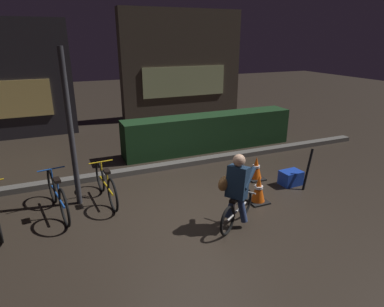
{
  "coord_description": "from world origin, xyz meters",
  "views": [
    {
      "loc": [
        -2.1,
        -4.73,
        2.96
      ],
      "look_at": [
        0.2,
        0.6,
        0.9
      ],
      "focal_mm": 30.72,
      "sensor_mm": 36.0,
      "label": 1
    }
  ],
  "objects_px": {
    "parked_bike_center_left": "(106,185)",
    "blue_crate": "(291,178)",
    "street_post": "(71,131)",
    "cyclist": "(236,190)",
    "parked_bike_left_mid": "(58,195)",
    "traffic_cone_near": "(258,190)",
    "closed_umbrella": "(308,169)",
    "traffic_cone_far": "(256,169)"
  },
  "relations": [
    {
      "from": "blue_crate",
      "to": "traffic_cone_far",
      "type": "bearing_deg",
      "value": 134.76
    },
    {
      "from": "street_post",
      "to": "cyclist",
      "type": "xyz_separation_m",
      "value": [
        2.31,
        -1.81,
        -0.79
      ]
    },
    {
      "from": "cyclist",
      "to": "blue_crate",
      "type": "bearing_deg",
      "value": -9.18
    },
    {
      "from": "street_post",
      "to": "traffic_cone_near",
      "type": "bearing_deg",
      "value": -22.65
    },
    {
      "from": "parked_bike_center_left",
      "to": "blue_crate",
      "type": "distance_m",
      "value": 3.8
    },
    {
      "from": "street_post",
      "to": "parked_bike_left_mid",
      "type": "bearing_deg",
      "value": -145.47
    },
    {
      "from": "parked_bike_center_left",
      "to": "closed_umbrella",
      "type": "distance_m",
      "value": 4.05
    },
    {
      "from": "street_post",
      "to": "blue_crate",
      "type": "bearing_deg",
      "value": -12.07
    },
    {
      "from": "street_post",
      "to": "blue_crate",
      "type": "height_order",
      "value": "street_post"
    },
    {
      "from": "parked_bike_center_left",
      "to": "blue_crate",
      "type": "bearing_deg",
      "value": -107.29
    },
    {
      "from": "street_post",
      "to": "traffic_cone_far",
      "type": "distance_m",
      "value": 3.88
    },
    {
      "from": "traffic_cone_near",
      "to": "blue_crate",
      "type": "xyz_separation_m",
      "value": [
        1.09,
        0.4,
        -0.11
      ]
    },
    {
      "from": "parked_bike_center_left",
      "to": "closed_umbrella",
      "type": "relative_size",
      "value": 1.82
    },
    {
      "from": "traffic_cone_far",
      "to": "closed_umbrella",
      "type": "relative_size",
      "value": 0.61
    },
    {
      "from": "traffic_cone_near",
      "to": "traffic_cone_far",
      "type": "xyz_separation_m",
      "value": [
        0.57,
        0.93,
        -0.01
      ]
    },
    {
      "from": "blue_crate",
      "to": "cyclist",
      "type": "height_order",
      "value": "cyclist"
    },
    {
      "from": "blue_crate",
      "to": "cyclist",
      "type": "bearing_deg",
      "value": -154.5
    },
    {
      "from": "cyclist",
      "to": "parked_bike_left_mid",
      "type": "bearing_deg",
      "value": 115.04
    },
    {
      "from": "street_post",
      "to": "parked_bike_left_mid",
      "type": "distance_m",
      "value": 1.16
    },
    {
      "from": "closed_umbrella",
      "to": "parked_bike_center_left",
      "type": "bearing_deg",
      "value": 136.13
    },
    {
      "from": "parked_bike_left_mid",
      "to": "traffic_cone_near",
      "type": "distance_m",
      "value": 3.63
    },
    {
      "from": "traffic_cone_far",
      "to": "closed_umbrella",
      "type": "bearing_deg",
      "value": -47.15
    },
    {
      "from": "traffic_cone_far",
      "to": "cyclist",
      "type": "bearing_deg",
      "value": -133.76
    },
    {
      "from": "street_post",
      "to": "cyclist",
      "type": "bearing_deg",
      "value": -38.04
    },
    {
      "from": "cyclist",
      "to": "closed_umbrella",
      "type": "relative_size",
      "value": 1.47
    },
    {
      "from": "cyclist",
      "to": "closed_umbrella",
      "type": "distance_m",
      "value": 2.21
    },
    {
      "from": "parked_bike_left_mid",
      "to": "cyclist",
      "type": "bearing_deg",
      "value": -129.85
    },
    {
      "from": "parked_bike_left_mid",
      "to": "closed_umbrella",
      "type": "relative_size",
      "value": 1.93
    },
    {
      "from": "traffic_cone_near",
      "to": "cyclist",
      "type": "height_order",
      "value": "cyclist"
    },
    {
      "from": "traffic_cone_near",
      "to": "parked_bike_left_mid",
      "type": "bearing_deg",
      "value": 163.16
    },
    {
      "from": "parked_bike_center_left",
      "to": "blue_crate",
      "type": "relative_size",
      "value": 3.52
    },
    {
      "from": "street_post",
      "to": "blue_crate",
      "type": "distance_m",
      "value": 4.49
    },
    {
      "from": "closed_umbrella",
      "to": "blue_crate",
      "type": "bearing_deg",
      "value": 99.67
    },
    {
      "from": "traffic_cone_far",
      "to": "blue_crate",
      "type": "relative_size",
      "value": 1.17
    },
    {
      "from": "street_post",
      "to": "traffic_cone_near",
      "type": "distance_m",
      "value": 3.57
    },
    {
      "from": "blue_crate",
      "to": "cyclist",
      "type": "xyz_separation_m",
      "value": [
        -1.9,
        -0.91,
        0.48
      ]
    },
    {
      "from": "traffic_cone_near",
      "to": "blue_crate",
      "type": "relative_size",
      "value": 1.23
    },
    {
      "from": "traffic_cone_far",
      "to": "parked_bike_center_left",
      "type": "bearing_deg",
      "value": 175.0
    },
    {
      "from": "traffic_cone_far",
      "to": "cyclist",
      "type": "height_order",
      "value": "cyclist"
    },
    {
      "from": "parked_bike_center_left",
      "to": "traffic_cone_near",
      "type": "bearing_deg",
      "value": -119.79
    },
    {
      "from": "traffic_cone_near",
      "to": "cyclist",
      "type": "xyz_separation_m",
      "value": [
        -0.81,
        -0.51,
        0.37
      ]
    },
    {
      "from": "street_post",
      "to": "closed_umbrella",
      "type": "relative_size",
      "value": 3.33
    }
  ]
}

